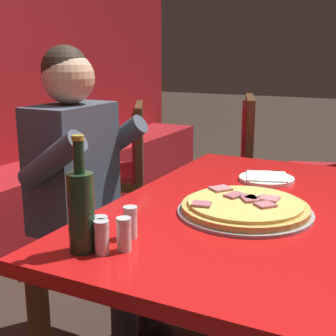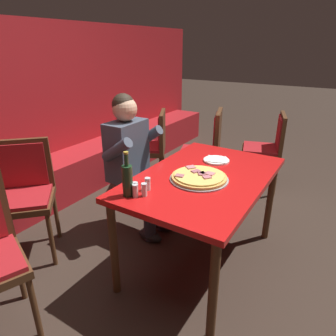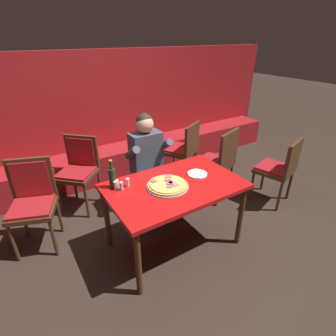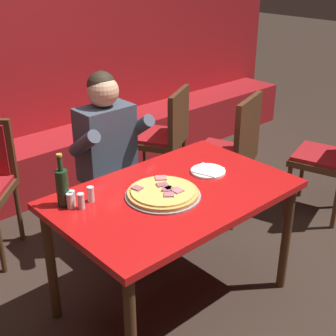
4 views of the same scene
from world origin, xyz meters
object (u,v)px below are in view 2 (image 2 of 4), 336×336
at_px(dining_chair_near_left, 152,144).
at_px(main_dining_table, 204,186).
at_px(dining_chair_far_left, 268,145).
at_px(plate_white_paper, 216,160).
at_px(pizza, 199,177).
at_px(shaker_red_pepper_flakes, 135,191).
at_px(shaker_black_pepper, 135,189).
at_px(beer_bottle, 127,179).
at_px(diner_seated_blue_shirt, 135,160).
at_px(shaker_parmesan, 148,185).
at_px(dining_chair_near_right, 206,148).
at_px(shaker_oregano, 144,190).
at_px(dining_chair_by_booth, 24,189).

bearing_deg(dining_chair_near_left, main_dining_table, -129.55).
bearing_deg(dining_chair_far_left, plate_white_paper, 175.64).
bearing_deg(pizza, main_dining_table, -1.70).
bearing_deg(dining_chair_far_left, shaker_red_pepper_flakes, 172.56).
height_order(shaker_black_pepper, dining_chair_near_left, dining_chair_near_left).
bearing_deg(beer_bottle, diner_seated_blue_shirt, 34.77).
distance_m(plate_white_paper, dining_chair_near_left, 1.22).
bearing_deg(diner_seated_blue_shirt, shaker_parmesan, -135.46).
height_order(shaker_black_pepper, dining_chair_near_right, dining_chair_near_right).
xyz_separation_m(shaker_parmesan, dining_chair_far_left, (2.04, -0.27, -0.26)).
xyz_separation_m(shaker_oregano, shaker_parmesan, (0.08, 0.03, 0.00)).
bearing_deg(dining_chair_by_booth, shaker_black_pepper, -84.30).
distance_m(beer_bottle, shaker_oregano, 0.12).
relative_size(beer_bottle, shaker_red_pepper_flakes, 3.40).
distance_m(shaker_parmesan, dining_chair_near_right, 1.47).
relative_size(beer_bottle, dining_chair_near_right, 0.29).
height_order(plate_white_paper, dining_chair_near_right, dining_chair_near_right).
distance_m(shaker_red_pepper_flakes, dining_chair_by_booth, 1.10).
relative_size(shaker_oregano, dining_chair_far_left, 0.09).
relative_size(main_dining_table, dining_chair_near_left, 1.41).
height_order(diner_seated_blue_shirt, dining_chair_near_right, diner_seated_blue_shirt).
bearing_deg(shaker_parmesan, shaker_black_pepper, 164.31).
bearing_deg(pizza, diner_seated_blue_shirt, 74.89).
bearing_deg(shaker_parmesan, shaker_red_pepper_flakes, 175.97).
relative_size(shaker_black_pepper, shaker_parmesan, 1.00).
bearing_deg(dining_chair_near_left, diner_seated_blue_shirt, -154.98).
xyz_separation_m(plate_white_paper, dining_chair_far_left, (1.32, -0.10, -0.23)).
bearing_deg(dining_chair_near_left, dining_chair_by_booth, 172.25).
bearing_deg(plate_white_paper, pizza, -174.55).
bearing_deg(dining_chair_far_left, beer_bottle, 171.22).
distance_m(main_dining_table, shaker_black_pepper, 0.57).
distance_m(diner_seated_blue_shirt, dining_chair_by_booth, 0.93).
xyz_separation_m(plate_white_paper, dining_chair_near_right, (0.71, 0.42, -0.18)).
height_order(plate_white_paper, beer_bottle, beer_bottle).
bearing_deg(pizza, shaker_red_pepper_flakes, 153.65).
bearing_deg(dining_chair_by_booth, shaker_red_pepper_flakes, -85.60).
bearing_deg(plate_white_paper, dining_chair_near_left, 60.88).
bearing_deg(shaker_parmesan, diner_seated_blue_shirt, 44.54).
relative_size(plate_white_paper, shaker_red_pepper_flakes, 2.44).
bearing_deg(shaker_black_pepper, diner_seated_blue_shirt, 38.04).
height_order(pizza, shaker_black_pepper, shaker_black_pepper).
bearing_deg(beer_bottle, dining_chair_near_right, 6.72).
bearing_deg(shaker_black_pepper, shaker_parmesan, -15.69).
bearing_deg(shaker_red_pepper_flakes, dining_chair_near_left, 31.33).
bearing_deg(shaker_oregano, beer_bottle, 117.86).
xyz_separation_m(pizza, shaker_oregano, (-0.40, 0.18, 0.02)).
distance_m(main_dining_table, dining_chair_far_left, 1.64).
bearing_deg(shaker_black_pepper, dining_chair_by_booth, 95.70).
bearing_deg(diner_seated_blue_shirt, shaker_red_pepper_flakes, -141.88).
bearing_deg(pizza, dining_chair_far_left, -2.09).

